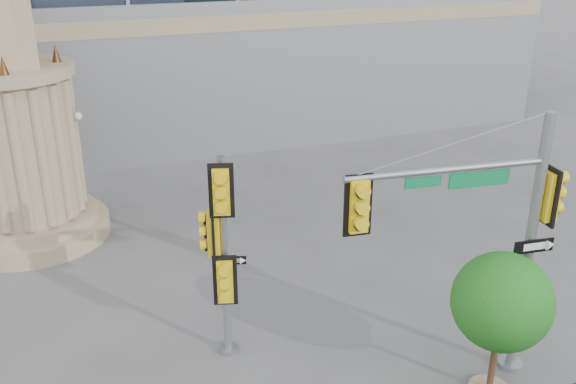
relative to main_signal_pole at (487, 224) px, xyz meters
name	(u,v)px	position (x,y,z in m)	size (l,w,h in m)	color
ground	(348,370)	(-2.26, 0.97, -3.41)	(120.00, 120.00, 0.00)	#545456
monument	(3,50)	(-8.26, 9.97, 2.11)	(4.40, 4.40, 16.60)	gray
main_signal_pole	(487,224)	(0.00, 0.00, 0.00)	(4.24, 0.85, 5.50)	slate
secondary_signal_pole	(221,245)	(-4.48, 2.42, -0.78)	(0.77, 0.71, 4.48)	slate
street_tree	(502,305)	(0.11, -0.59, -1.42)	(1.94, 1.89, 3.02)	gray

